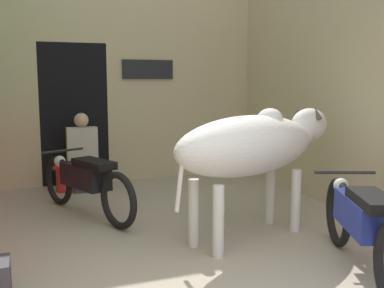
% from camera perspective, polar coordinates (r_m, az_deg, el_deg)
% --- Properties ---
extents(wall_back_with_doorway, '(4.68, 0.93, 4.07)m').
position_cam_1_polar(wall_back_with_doorway, '(7.69, -11.41, 8.35)').
color(wall_back_with_doorway, '#C6B289').
rests_on(wall_back_with_doorway, ground_plane).
extents(wall_right_with_door, '(0.22, 4.85, 4.07)m').
position_cam_1_polar(wall_right_with_door, '(6.27, 18.43, 10.71)').
color(wall_right_with_door, '#C6B289').
rests_on(wall_right_with_door, ground_plane).
extents(cow, '(2.29, 1.25, 1.39)m').
position_cam_1_polar(cow, '(4.78, 8.05, -0.13)').
color(cow, silver).
rests_on(cow, ground_plane).
extents(motorcycle_near, '(0.92, 1.97, 0.81)m').
position_cam_1_polar(motorcycle_near, '(4.17, 20.82, -9.32)').
color(motorcycle_near, black).
rests_on(motorcycle_near, ground_plane).
extents(motorcycle_far, '(0.93, 1.94, 0.77)m').
position_cam_1_polar(motorcycle_far, '(5.72, -13.36, -4.56)').
color(motorcycle_far, black).
rests_on(motorcycle_far, ground_plane).
extents(shopkeeper_seated, '(0.45, 0.34, 1.19)m').
position_cam_1_polar(shopkeeper_seated, '(7.01, -13.71, -0.86)').
color(shopkeeper_seated, '#3D3842').
rests_on(shopkeeper_seated, ground_plane).
extents(plastic_stool, '(0.31, 0.31, 0.39)m').
position_cam_1_polar(plastic_stool, '(7.10, -16.01, -4.15)').
color(plastic_stool, red).
rests_on(plastic_stool, ground_plane).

